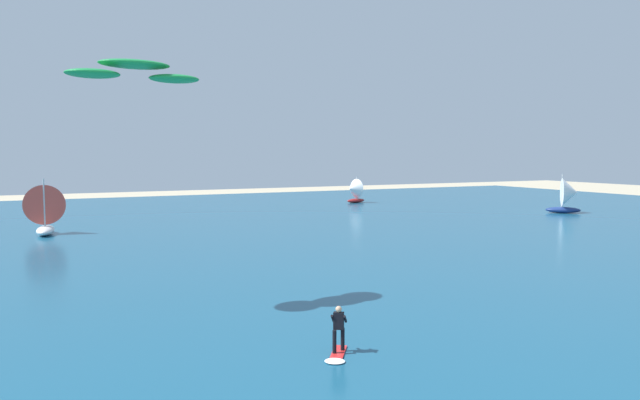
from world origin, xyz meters
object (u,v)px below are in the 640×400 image
sailboat_trailing (568,195)px  sailboat_mid_left (354,191)px  sailboat_outermost (45,209)px  kitesurfer (338,338)px  kite (135,71)px

sailboat_trailing → sailboat_mid_left: bearing=123.4°
sailboat_outermost → sailboat_trailing: bearing=-7.6°
sailboat_outermost → sailboat_mid_left: sailboat_outermost is taller
sailboat_mid_left → sailboat_trailing: bearing=-56.6°
sailboat_trailing → sailboat_mid_left: (-15.40, 23.33, -0.37)m
kitesurfer → sailboat_mid_left: 62.56m
sailboat_trailing → kitesurfer: bearing=-146.4°
kite → sailboat_outermost: 30.47m
kite → sailboat_outermost: bearing=96.2°
sailboat_trailing → sailboat_outermost: bearing=172.4°
kite → sailboat_trailing: kite is taller
kite → sailboat_mid_left: kite is taller
kitesurfer → kite: (-5.17, 9.10, 9.90)m
kitesurfer → sailboat_mid_left: size_ratio=0.51×
kitesurfer → sailboat_outermost: size_ratio=0.40×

